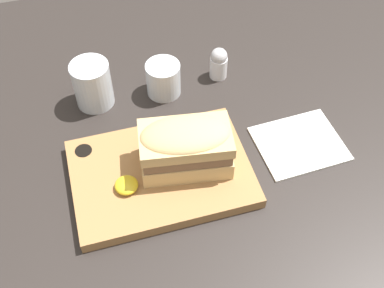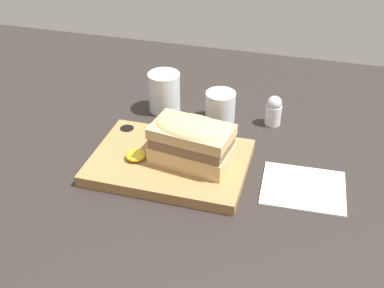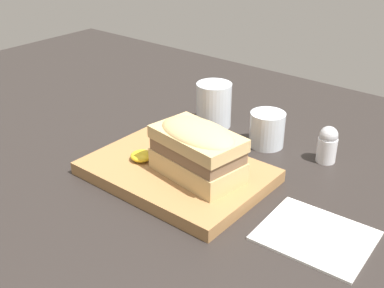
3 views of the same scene
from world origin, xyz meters
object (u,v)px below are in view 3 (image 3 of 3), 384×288
Objects in this scene: wine_glass at (267,131)px; water_glass at (214,107)px; sandwich at (199,149)px; salt_shaker at (327,144)px; napkin at (315,236)px; serving_board at (176,172)px.

water_glass is at bearing 175.97° from wine_glass.
sandwich is 2.36× the size of wine_glass.
napkin is at bearing -67.90° from salt_shaker.
napkin is (25.97, 0.19, -0.91)cm from serving_board.
wine_glass is at bearing -4.03° from water_glass.
wine_glass reaches higher than napkin.
sandwich reaches higher than wine_glass.
sandwich reaches higher than napkin.
sandwich is 20.55cm from wine_glass.
serving_board is 1.91× the size of napkin.
napkin is 2.28× the size of salt_shaker.
napkin is (21.15, 0.13, -6.94)cm from sandwich.
water_glass reaches higher than napkin.
water_glass reaches higher than serving_board.
sandwich is at bearing -92.01° from wine_glass.
wine_glass is at bearing -173.19° from salt_shaker.
napkin is at bearing -44.35° from wine_glass.
serving_board is 27.75cm from salt_shaker.
serving_board is 25.99cm from napkin.
water_glass is 13.59cm from wine_glass.
wine_glass is (13.52, -0.95, -1.01)cm from water_glass.
wine_glass is at bearing 87.99° from sandwich.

